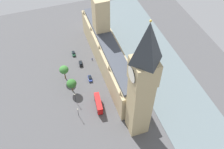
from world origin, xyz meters
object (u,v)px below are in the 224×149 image
Objects in this scene: clock_tower at (142,84)px; pedestrian_far_end at (92,59)px; plane_tree_corner at (64,70)px; parliament_building at (108,52)px; car_black_leading at (81,64)px; double_decker_bus_by_river_gate at (98,103)px; car_dark_green_midblock at (74,53)px; street_lamp_opposite_hall at (78,111)px; street_lamp_kerbside at (75,96)px; car_blue_trailing at (90,78)px; plane_tree_near_tower at (72,84)px.

clock_tower is 57.81m from pedestrian_far_end.
clock_tower is 6.71× the size of plane_tree_corner.
car_black_leading is at bearing -18.52° from parliament_building.
double_decker_bus_by_river_gate is 33.07m from pedestrian_far_end.
plane_tree_corner is at bearing -122.46° from pedestrian_far_end.
street_lamp_opposite_hall is at bearing 82.60° from car_dark_green_midblock.
car_black_leading is 34.29m from street_lamp_opposite_hall.
parliament_building reaches higher than street_lamp_kerbside.
clock_tower is at bearing 149.09° from street_lamp_opposite_hall.
pedestrian_far_end is (7.29, -48.83, -30.08)m from clock_tower.
street_lamp_opposite_hall is at bearing 65.77° from car_blue_trailing.
street_lamp_kerbside is (-1.65, 16.86, -2.48)m from plane_tree_corner.
car_blue_trailing is (12.43, -34.73, -29.88)m from clock_tower.
street_lamp_kerbside is at bearing 89.43° from plane_tree_near_tower.
street_lamp_opposite_hall is (11.24, 20.55, 3.22)m from car_blue_trailing.
street_lamp_opposite_hall is (10.52, 2.17, 1.47)m from double_decker_bus_by_river_gate.
plane_tree_near_tower is at bearing -99.94° from pedestrian_far_end.
pedestrian_far_end is at bearing -152.14° from plane_tree_corner.
car_black_leading is at bearing -136.26° from pedestrian_far_end.
car_dark_green_midblock is 0.46× the size of plane_tree_corner.
plane_tree_near_tower reaches higher than street_lamp_opposite_hall.
car_blue_trailing is at bearing -74.42° from car_black_leading.
parliament_building is 26.41m from plane_tree_near_tower.
car_black_leading is at bearing -144.14° from plane_tree_corner.
car_dark_green_midblock is at bearing 107.91° from car_black_leading.
car_black_leading is at bearing -76.31° from car_blue_trailing.
street_lamp_opposite_hall reaches higher than car_blue_trailing.
parliament_building reaches higher than double_decker_bus_by_river_gate.
double_decker_bus_by_river_gate is (-3.21, 40.13, 1.75)m from car_dark_green_midblock.
double_decker_bus_by_river_gate is at bearing 92.18° from car_blue_trailing.
parliament_building is 30.67m from street_lamp_kerbside.
car_dark_green_midblock is 0.68× the size of street_lamp_kerbside.
double_decker_bus_by_river_gate is 17.03m from plane_tree_near_tower.
clock_tower is at bearing 89.83° from parliament_building.
plane_tree_corner is (17.39, 9.19, 6.05)m from pedestrian_far_end.
street_lamp_kerbside is (23.02, -22.78, -26.51)m from clock_tower.
plane_tree_near_tower is (15.66, 18.93, 5.17)m from pedestrian_far_end.
street_lamp_kerbside is (0.07, 7.12, -1.60)m from plane_tree_near_tower.
clock_tower is 5.55× the size of double_decker_bus_by_river_gate.
clock_tower is at bearing -45.04° from double_decker_bus_by_river_gate.
car_blue_trailing is at bearing 158.17° from plane_tree_corner.
pedestrian_far_end is at bearing -81.51° from clock_tower.
car_dark_green_midblock is at bearing -73.83° from clock_tower.
car_black_leading is 0.78× the size of street_lamp_opposite_hall.
double_decker_bus_by_river_gate is 10.84m from street_lamp_opposite_hall.
street_lamp_opposite_hall is (0.72, 15.72, -1.75)m from plane_tree_near_tower.
double_decker_bus_by_river_gate is 7.01× the size of pedestrian_far_end.
double_decker_bus_by_river_gate reaches higher than car_black_leading.
street_lamp_kerbside is at bearing 52.91° from car_blue_trailing.
plane_tree_near_tower is at bearing 131.94° from double_decker_bus_by_river_gate.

